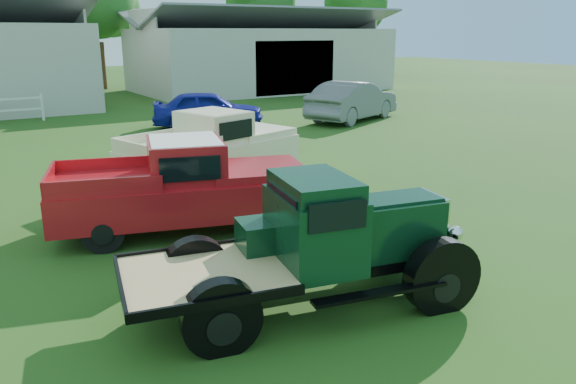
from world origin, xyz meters
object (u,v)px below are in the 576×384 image
white_pickup (212,148)px  misc_car_grey (353,101)px  red_pickup (182,185)px  vintage_flatbed (308,244)px  misc_car_blue (208,109)px

white_pickup → misc_car_grey: bearing=17.5°
red_pickup → white_pickup: size_ratio=1.02×
vintage_flatbed → red_pickup: bearing=105.5°
misc_car_grey → red_pickup: bearing=107.1°
white_pickup → red_pickup: bearing=-139.8°
red_pickup → misc_car_blue: red_pickup is taller
vintage_flatbed → white_pickup: (1.74, 7.08, -0.05)m
white_pickup → misc_car_blue: bearing=50.2°
white_pickup → misc_car_grey: 11.80m
red_pickup → vintage_flatbed: bearing=-69.5°
white_pickup → misc_car_blue: (3.51, 8.11, -0.15)m
vintage_flatbed → misc_car_grey: 17.88m
vintage_flatbed → misc_car_blue: size_ratio=1.09×
vintage_flatbed → red_pickup: vintage_flatbed is taller
red_pickup → misc_car_grey: 15.28m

